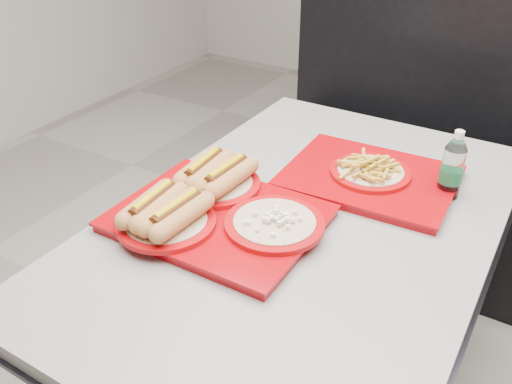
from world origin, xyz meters
The scene contains 5 objects.
diner_table centered at (0.00, 0.00, 0.58)m, with size 0.92×1.42×0.75m.
booth_bench centered at (0.00, 1.09, 0.40)m, with size 1.30×0.57×1.35m.
tray_near centered at (-0.20, -0.14, 0.79)m, with size 0.52×0.46×0.11m.
tray_far centered at (0.08, 0.25, 0.78)m, with size 0.48×0.39×0.09m.
water_bottle centered at (0.29, 0.29, 0.83)m, with size 0.06×0.06×0.19m.
Camera 1 is at (0.49, -1.07, 1.54)m, focal length 38.00 mm.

